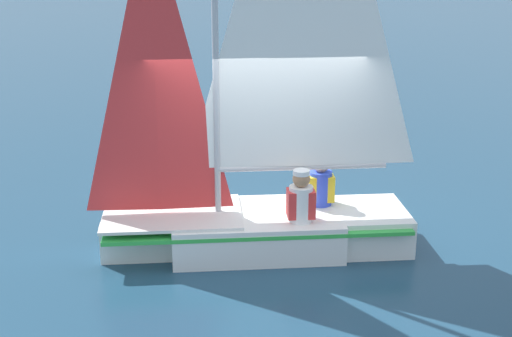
% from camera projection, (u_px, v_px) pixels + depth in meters
% --- Properties ---
extents(ground_plane, '(260.00, 260.00, 0.00)m').
position_uv_depth(ground_plane, '(256.00, 247.00, 9.37)').
color(ground_plane, navy).
extents(sailboat_main, '(2.69, 4.07, 6.18)m').
position_uv_depth(sailboat_main, '(260.00, 177.00, 9.08)').
color(sailboat_main, white).
rests_on(sailboat_main, ground_plane).
extents(sailor_helm, '(0.39, 0.41, 1.16)m').
position_uv_depth(sailor_helm, '(301.00, 211.00, 8.91)').
color(sailor_helm, black).
rests_on(sailor_helm, ground_plane).
extents(sailor_crew, '(0.39, 0.41, 1.16)m').
position_uv_depth(sailor_crew, '(320.00, 195.00, 9.47)').
color(sailor_crew, black).
rests_on(sailor_crew, ground_plane).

